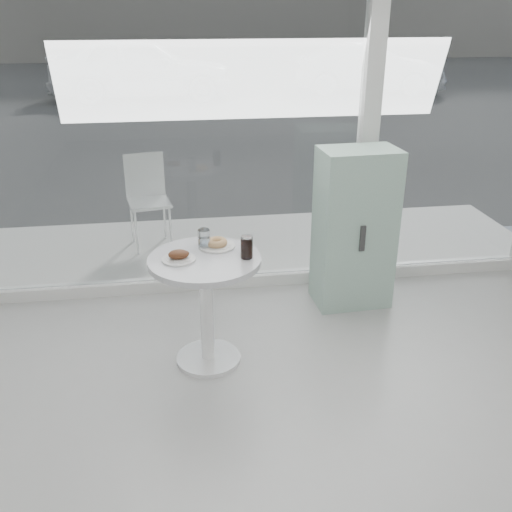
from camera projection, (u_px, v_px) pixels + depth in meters
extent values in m
cube|color=white|center=(257.00, 279.00, 4.95)|extent=(5.00, 0.12, 0.10)
cube|color=white|center=(370.00, 106.00, 4.48)|extent=(0.14, 0.14, 3.00)
cube|color=white|center=(156.00, 125.00, 4.30)|extent=(3.21, 0.02, 2.60)
cube|color=white|center=(461.00, 116.00, 4.63)|extent=(1.41, 0.02, 2.60)
cylinder|color=white|center=(209.00, 358.00, 3.91)|extent=(0.44, 0.44, 0.03)
cylinder|color=white|center=(207.00, 313.00, 3.76)|extent=(0.09, 0.09, 0.70)
cylinder|color=silver|center=(205.00, 261.00, 3.61)|extent=(0.72, 0.72, 0.04)
cube|color=silver|center=(245.00, 246.00, 5.69)|extent=(5.60, 1.60, 0.05)
cube|color=#353535|center=(192.00, 86.00, 16.72)|extent=(40.00, 24.00, 0.00)
cube|color=#89AE9D|center=(354.00, 229.00, 4.44)|extent=(0.60, 0.42, 1.26)
cube|color=#333333|center=(363.00, 239.00, 4.26)|extent=(0.04, 0.02, 0.20)
cylinder|color=white|center=(136.00, 232.00, 5.37)|extent=(0.02, 0.02, 0.43)
cylinder|color=white|center=(171.00, 228.00, 5.46)|extent=(0.02, 0.02, 0.43)
cylinder|color=white|center=(132.00, 221.00, 5.65)|extent=(0.02, 0.02, 0.43)
cylinder|color=white|center=(165.00, 217.00, 5.74)|extent=(0.02, 0.02, 0.43)
cube|color=white|center=(149.00, 203.00, 5.46)|extent=(0.44, 0.44, 0.03)
cube|color=white|center=(144.00, 175.00, 5.53)|extent=(0.38, 0.09, 0.43)
imported|color=silver|center=(142.00, 67.00, 14.25)|extent=(4.50, 1.82, 1.53)
imported|color=#9FA1A6|center=(368.00, 69.00, 15.16)|extent=(4.04, 2.03, 1.27)
cylinder|color=silver|center=(179.00, 259.00, 3.56)|extent=(0.21, 0.21, 0.01)
cube|color=white|center=(182.00, 258.00, 3.55)|extent=(0.10, 0.10, 0.00)
ellipsoid|color=#381B0F|center=(178.00, 254.00, 3.55)|extent=(0.13, 0.10, 0.06)
ellipsoid|color=#381B0F|center=(184.00, 254.00, 3.57)|extent=(0.06, 0.06, 0.04)
cylinder|color=silver|center=(217.00, 246.00, 3.76)|extent=(0.24, 0.24, 0.01)
torus|color=tan|center=(217.00, 242.00, 3.74)|extent=(0.14, 0.14, 0.05)
cylinder|color=white|center=(204.00, 239.00, 3.71)|extent=(0.08, 0.08, 0.13)
cylinder|color=white|center=(204.00, 243.00, 3.72)|extent=(0.07, 0.07, 0.07)
cylinder|color=white|center=(204.00, 236.00, 3.78)|extent=(0.07, 0.07, 0.11)
cylinder|color=white|center=(204.00, 239.00, 3.79)|extent=(0.06, 0.06, 0.06)
cylinder|color=white|center=(247.00, 247.00, 3.57)|extent=(0.08, 0.08, 0.15)
cylinder|color=black|center=(247.00, 248.00, 3.57)|extent=(0.07, 0.07, 0.13)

